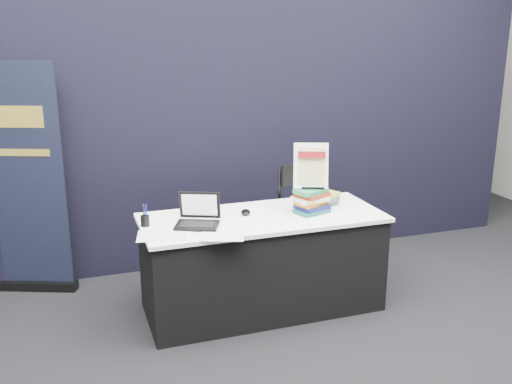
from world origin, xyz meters
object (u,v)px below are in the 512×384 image
Objects in this scene: display_table at (262,262)px; pullup_banner at (19,194)px; book_stack_short at (322,199)px; book_stack_tall at (312,201)px; laptop at (196,218)px; stacking_chair at (311,220)px; info_sign at (311,166)px.

display_table is 0.97× the size of pullup_banner.
book_stack_short is 0.15× the size of pullup_banner.
book_stack_tall reaches higher than display_table.
laptop is 0.35× the size of stacking_chair.
display_table is 5.13× the size of info_sign.
info_sign is 0.35× the size of stacking_chair.
info_sign is 2.33m from pullup_banner.
display_table is at bearing -7.36° from pullup_banner.
laptop reaches higher than display_table.
pullup_banner reaches higher than book_stack_short.
info_sign reaches higher than stacking_chair.
display_table is 0.64m from stacking_chair.
stacking_chair is (0.54, 0.30, 0.19)m from display_table.
info_sign is (0.00, 0.03, 0.26)m from book_stack_tall.
book_stack_short is 0.80× the size of info_sign.
book_stack_tall is 0.23m from book_stack_short.
pullup_banner reaches higher than info_sign.
book_stack_short is at bearing 31.64° from laptop.
stacking_chair is (0.16, 0.31, -0.54)m from info_sign.
info_sign is at bearing 25.33° from laptop.
book_stack_short is (0.16, 0.15, -0.04)m from book_stack_tall.
pullup_banner is at bearing 154.73° from book_stack_tall.
display_table is 0.70m from book_stack_short.
book_stack_tall is (0.38, -0.04, 0.47)m from display_table.
laptop is at bearing -18.12° from pullup_banner.
laptop is at bearing -179.77° from book_stack_tall.
display_table is 1.78× the size of stacking_chair.
book_stack_short is 0.30m from stacking_chair.
display_table is 2.02m from pullup_banner.
pullup_banner is (-1.20, 0.99, 0.02)m from laptop.
pullup_banner is at bearing 159.73° from book_stack_short.
pullup_banner reaches higher than display_table.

